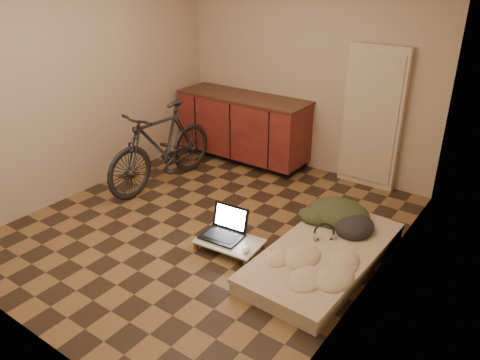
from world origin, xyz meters
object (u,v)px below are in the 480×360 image
Objects in this scene: futon at (324,256)px; laptop at (224,230)px; lap_desk at (230,242)px; bicycle at (161,142)px.

futon is 4.35× the size of laptop.
futon reaches higher than lap_desk.
lap_desk is 1.56× the size of laptop.
bicycle is at bearing 173.07° from futon.
bicycle reaches higher than lap_desk.
bicycle is at bearing 150.67° from lap_desk.
laptop is at bearing -161.51° from futon.
futon is at bearing -6.95° from bicycle.
futon is 0.98m from laptop.
futon is (2.39, -0.38, -0.47)m from bicycle.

